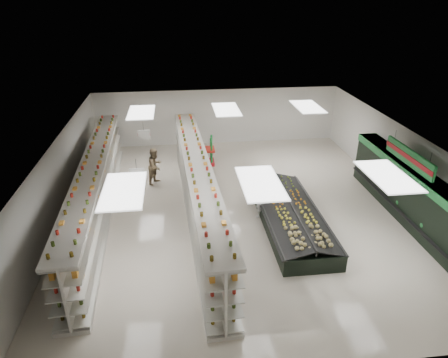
{
  "coord_description": "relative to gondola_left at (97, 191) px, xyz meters",
  "views": [
    {
      "loc": [
        -2.37,
        -14.43,
        8.4
      ],
      "look_at": [
        -0.56,
        0.35,
        1.25
      ],
      "focal_mm": 32.0,
      "sensor_mm": 36.0,
      "label": 1
    }
  ],
  "objects": [
    {
      "name": "floor",
      "position": [
        5.72,
        -0.29,
        -1.04
      ],
      "size": [
        16.0,
        16.0,
        0.0
      ],
      "primitive_type": "plane",
      "color": "beige",
      "rests_on": "ground"
    },
    {
      "name": "produce_wall_case",
      "position": [
        12.25,
        -1.79,
        0.2
      ],
      "size": [
        0.93,
        8.0,
        2.2
      ],
      "color": "black",
      "rests_on": "floor"
    },
    {
      "name": "wall_front",
      "position": [
        5.72,
        -8.29,
        0.56
      ],
      "size": [
        14.0,
        0.02,
        3.2
      ],
      "primitive_type": "cube",
      "color": "white",
      "rests_on": "floor"
    },
    {
      "name": "shopper_background",
      "position": [
        2.23,
        2.64,
        -0.16
      ],
      "size": [
        0.91,
        1.0,
        1.75
      ],
      "primitive_type": "imported",
      "rotation": [
        0.0,
        0.0,
        0.97
      ],
      "color": "tan",
      "rests_on": "floor"
    },
    {
      "name": "wall_back",
      "position": [
        5.72,
        7.71,
        0.56
      ],
      "size": [
        14.0,
        0.02,
        3.2
      ],
      "primitive_type": "cube",
      "color": "white",
      "rests_on": "floor"
    },
    {
      "name": "produce_island",
      "position": [
        7.54,
        -1.8,
        -0.62
      ],
      "size": [
        2.26,
        6.13,
        0.91
      ],
      "rotation": [
        0.0,
        0.0,
        -0.01
      ],
      "color": "black",
      "rests_on": "floor"
    },
    {
      "name": "ceiling",
      "position": [
        5.72,
        -0.29,
        2.16
      ],
      "size": [
        14.0,
        16.0,
        0.02
      ],
      "primitive_type": "cube",
      "color": "white",
      "rests_on": "wall_back"
    },
    {
      "name": "wall_right",
      "position": [
        12.72,
        -0.29,
        0.56
      ],
      "size": [
        0.02,
        16.0,
        3.2
      ],
      "primitive_type": "cube",
      "color": "white",
      "rests_on": "floor"
    },
    {
      "name": "wall_left",
      "position": [
        -1.28,
        -0.29,
        0.56
      ],
      "size": [
        0.02,
        16.0,
        3.2
      ],
      "primitive_type": "cube",
      "color": "white",
      "rests_on": "floor"
    },
    {
      "name": "gondola_center",
      "position": [
        4.04,
        -0.5,
        0.02
      ],
      "size": [
        1.57,
        13.36,
        2.31
      ],
      "rotation": [
        0.0,
        0.0,
        0.04
      ],
      "color": "silver",
      "rests_on": "floor"
    },
    {
      "name": "aisle_sign_far",
      "position": [
        1.92,
        1.71,
        1.72
      ],
      "size": [
        0.52,
        0.06,
        0.75
      ],
      "color": "white",
      "rests_on": "ceiling"
    },
    {
      "name": "shopper_main",
      "position": [
        6.52,
        -1.0,
        -0.24
      ],
      "size": [
        0.69,
        0.67,
        1.6
      ],
      "primitive_type": "imported",
      "rotation": [
        0.0,
        0.0,
        3.83
      ],
      "color": "white",
      "rests_on": "floor"
    },
    {
      "name": "gondola_left",
      "position": [
        0.0,
        0.0,
        0.0
      ],
      "size": [
        1.49,
        13.05,
        2.26
      ],
      "rotation": [
        0.0,
        0.0,
        0.04
      ],
      "color": "silver",
      "rests_on": "floor"
    },
    {
      "name": "aisle_sign_near",
      "position": [
        1.92,
        -2.29,
        1.72
      ],
      "size": [
        0.52,
        0.06,
        0.75
      ],
      "color": "white",
      "rests_on": "ceiling"
    },
    {
      "name": "soda_endcap",
      "position": [
        4.61,
        4.59,
        -0.28
      ],
      "size": [
        1.24,
        0.86,
        1.55
      ],
      "rotation": [
        0.0,
        0.0,
        -0.03
      ],
      "color": "#AD131D",
      "rests_on": "floor"
    },
    {
      "name": "hortifruti_banner",
      "position": [
        11.96,
        -1.79,
        1.61
      ],
      "size": [
        0.12,
        3.2,
        0.95
      ],
      "color": "#217B39",
      "rests_on": "ceiling"
    }
  ]
}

